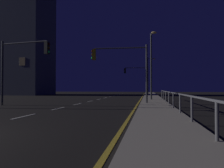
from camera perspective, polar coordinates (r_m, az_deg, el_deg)
name	(u,v)px	position (r m, az deg, el deg)	size (l,w,h in m)	color
ground_plane	(91,101)	(22.81, -5.60, -4.61)	(112.00, 112.00, 0.00)	black
sidewalk_right	(153,101)	(22.02, 11.16, -4.53)	(2.39, 77.00, 0.14)	#9E937F
lane_markings_center	(99,99)	(26.20, -3.58, -4.14)	(0.14, 50.00, 0.01)	silver
lane_edge_line	(141,99)	(27.02, 7.81, -4.04)	(0.14, 53.00, 0.01)	gold
traffic_light_overhead_east	(121,61)	(18.35, 2.43, 6.14)	(4.92, 0.42, 4.98)	#38383D
traffic_light_mid_left	(23,59)	(18.10, -23.07, 6.33)	(4.47, 0.78, 5.22)	#2D3033
traffic_light_far_right	(137,75)	(38.56, 6.82, 2.53)	(4.42, 0.85, 5.19)	#2D3033
street_lamp_mid_block	(152,60)	(23.69, 10.69, 6.49)	(0.65, 1.64, 7.33)	#2D3033
street_lamp_far_end	(149,72)	(45.58, 9.94, 3.12)	(1.76, 0.53, 7.75)	#2D3033
barrier_fence	(173,96)	(14.05, 16.28, -3.19)	(0.09, 23.05, 0.98)	#59595E
building_distant	(2,35)	(51.50, -27.66, 11.68)	(20.47, 8.81, 25.36)	#4C515B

